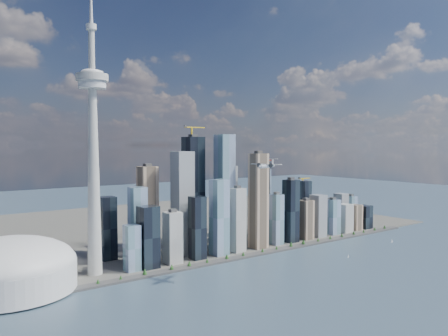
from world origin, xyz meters
TOP-DOWN VIEW (x-y plane):
  - ground at (0.00, 0.00)m, footprint 4000.00×4000.00m
  - seawall at (0.00, 250.00)m, footprint 1100.00×22.00m
  - land at (0.00, 700.00)m, footprint 1400.00×900.00m
  - shoreline_trees at (0.00, 250.00)m, footprint 960.53×7.20m
  - skyscraper_cluster at (59.61, 336.81)m, footprint 736.00×142.00m
  - needle_tower at (-300.00, 310.00)m, footprint 56.00×56.00m
  - dome_stadium at (-440.00, 300.00)m, footprint 200.00×200.00m
  - airplane at (-62.56, 112.87)m, footprint 61.17×54.87m
  - sailboat_west at (173.66, 120.12)m, footprint 5.78×3.00m
  - sailboat_east at (376.31, 148.48)m, footprint 7.02×2.63m

SIDE VIEW (x-z plane):
  - ground at x=0.00m, z-range 0.00..0.00m
  - land at x=0.00m, z-range 0.00..3.00m
  - seawall at x=0.00m, z-range 0.00..4.00m
  - sailboat_west at x=173.66m, z-range -1.45..6.63m
  - sailboat_east at x=376.31m, z-range -1.74..7.96m
  - shoreline_trees at x=0.00m, z-range 4.38..13.18m
  - dome_stadium at x=-440.00m, z-range -3.56..82.44m
  - skyscraper_cluster at x=59.61m, z-range -52.24..225.40m
  - airplane at x=-62.56m, z-range 192.38..208.00m
  - needle_tower at x=-300.00m, z-range -39.41..511.09m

